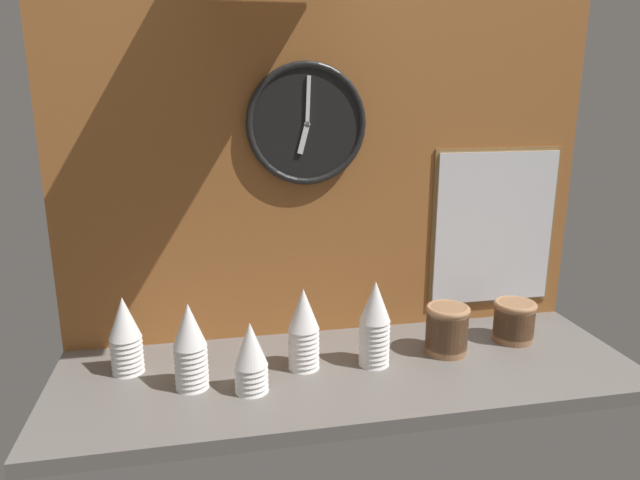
# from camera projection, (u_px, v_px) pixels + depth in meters

# --- Properties ---
(ground_plane) EXTENTS (1.60, 0.56, 0.04)m
(ground_plane) POSITION_uv_depth(u_px,v_px,m) (348.00, 373.00, 1.59)
(ground_plane) COLOR slate
(wall_tiled_back) EXTENTS (1.60, 0.03, 1.05)m
(wall_tiled_back) POSITION_uv_depth(u_px,v_px,m) (329.00, 165.00, 1.70)
(wall_tiled_back) COLOR #A3602D
(wall_tiled_back) RESTS_ON ground_plane
(cup_stack_center_right) EXTENTS (0.09, 0.09, 0.24)m
(cup_stack_center_right) POSITION_uv_depth(u_px,v_px,m) (374.00, 323.00, 1.57)
(cup_stack_center_right) COLOR white
(cup_stack_center_right) RESTS_ON ground_plane
(cup_stack_far_left) EXTENTS (0.09, 0.09, 0.22)m
(cup_stack_far_left) POSITION_uv_depth(u_px,v_px,m) (125.00, 335.00, 1.53)
(cup_stack_far_left) COLOR white
(cup_stack_far_left) RESTS_ON ground_plane
(cup_stack_center) EXTENTS (0.09, 0.09, 0.23)m
(cup_stack_center) POSITION_uv_depth(u_px,v_px,m) (304.00, 329.00, 1.55)
(cup_stack_center) COLOR white
(cup_stack_center) RESTS_ON ground_plane
(cup_stack_center_left) EXTENTS (0.09, 0.09, 0.19)m
(cup_stack_center_left) POSITION_uv_depth(u_px,v_px,m) (251.00, 357.00, 1.43)
(cup_stack_center_left) COLOR white
(cup_stack_center_left) RESTS_ON ground_plane
(cup_stack_left) EXTENTS (0.09, 0.09, 0.23)m
(cup_stack_left) POSITION_uv_depth(u_px,v_px,m) (190.00, 346.00, 1.45)
(cup_stack_left) COLOR white
(cup_stack_left) RESTS_ON ground_plane
(bowl_stack_far_right) EXTENTS (0.13, 0.13, 0.12)m
(bowl_stack_far_right) POSITION_uv_depth(u_px,v_px,m) (514.00, 320.00, 1.73)
(bowl_stack_far_right) COLOR #996B47
(bowl_stack_far_right) RESTS_ON ground_plane
(bowl_stack_right) EXTENTS (0.13, 0.13, 0.14)m
(bowl_stack_right) POSITION_uv_depth(u_px,v_px,m) (447.00, 328.00, 1.65)
(bowl_stack_right) COLOR #996B47
(bowl_stack_right) RESTS_ON ground_plane
(wall_clock) EXTENTS (0.35, 0.03, 0.35)m
(wall_clock) POSITION_uv_depth(u_px,v_px,m) (307.00, 124.00, 1.63)
(wall_clock) COLOR black
(menu_board) EXTENTS (0.43, 0.01, 0.52)m
(menu_board) POSITION_uv_depth(u_px,v_px,m) (494.00, 228.00, 1.84)
(menu_board) COLOR olive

